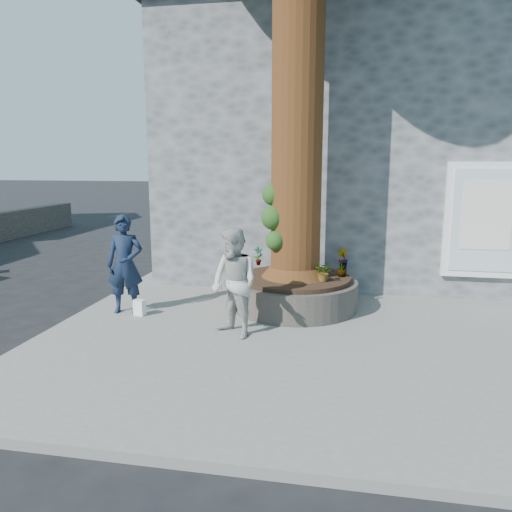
# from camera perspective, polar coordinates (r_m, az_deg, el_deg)

# --- Properties ---
(ground) EXTENTS (120.00, 120.00, 0.00)m
(ground) POSITION_cam_1_polar(r_m,az_deg,el_deg) (7.70, -3.32, -10.63)
(ground) COLOR black
(ground) RESTS_ON ground
(pavement) EXTENTS (9.00, 8.00, 0.12)m
(pavement) POSITION_cam_1_polar(r_m,az_deg,el_deg) (8.42, 8.43, -8.40)
(pavement) COLOR slate
(pavement) RESTS_ON ground
(yellow_line) EXTENTS (0.10, 30.00, 0.01)m
(yellow_line) POSITION_cam_1_polar(r_m,az_deg,el_deg) (9.71, -19.69, -6.67)
(yellow_line) COLOR yellow
(yellow_line) RESTS_ON ground
(stone_shop) EXTENTS (10.30, 8.30, 6.30)m
(stone_shop) POSITION_cam_1_polar(r_m,az_deg,el_deg) (14.17, 14.02, 11.90)
(stone_shop) COLOR #4E5253
(stone_shop) RESTS_ON ground
(planter) EXTENTS (2.30, 2.30, 0.60)m
(planter) POSITION_cam_1_polar(r_m,az_deg,el_deg) (9.32, 4.44, -4.16)
(planter) COLOR black
(planter) RESTS_ON pavement
(man) EXTENTS (0.71, 0.54, 1.76)m
(man) POSITION_cam_1_polar(r_m,az_deg,el_deg) (9.18, -14.74, -0.94)
(man) COLOR #121D32
(man) RESTS_ON pavement
(woman) EXTENTS (1.04, 1.01, 1.69)m
(woman) POSITION_cam_1_polar(r_m,az_deg,el_deg) (7.68, -2.49, -3.11)
(woman) COLOR #B0AFA9
(woman) RESTS_ON pavement
(shopping_bag) EXTENTS (0.22, 0.17, 0.28)m
(shopping_bag) POSITION_cam_1_polar(r_m,az_deg,el_deg) (9.11, -13.16, -5.75)
(shopping_bag) COLOR white
(shopping_bag) RESTS_ON pavement
(plant_a) EXTENTS (0.24, 0.22, 0.38)m
(plant_a) POSITION_cam_1_polar(r_m,az_deg,el_deg) (10.15, 0.24, 0.01)
(plant_a) COLOR gray
(plant_a) RESTS_ON planter
(plant_b) EXTENTS (0.30, 0.30, 0.40)m
(plant_b) POSITION_cam_1_polar(r_m,az_deg,el_deg) (9.98, 9.88, -0.29)
(plant_b) COLOR gray
(plant_b) RESTS_ON planter
(plant_c) EXTENTS (0.25, 0.25, 0.34)m
(plant_c) POSITION_cam_1_polar(r_m,az_deg,el_deg) (9.29, 9.80, -1.30)
(plant_c) COLOR gray
(plant_c) RESTS_ON planter
(plant_d) EXTENTS (0.40, 0.40, 0.33)m
(plant_d) POSITION_cam_1_polar(r_m,az_deg,el_deg) (8.85, 7.76, -1.86)
(plant_d) COLOR gray
(plant_d) RESTS_ON planter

